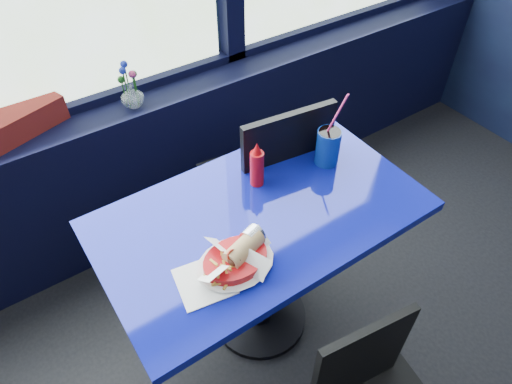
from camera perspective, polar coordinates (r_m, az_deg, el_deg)
name	(u,v)px	position (r m, az deg, el deg)	size (l,w,h in m)	color
window_sill	(115,179)	(2.43, -17.25, 1.60)	(5.00, 0.26, 0.80)	black
near_table	(260,243)	(1.82, 0.56, -6.38)	(1.20, 0.70, 0.75)	black
chair_near_back	(267,176)	(2.10, 1.37, 2.01)	(0.49, 0.49, 0.97)	black
planter_box	(0,132)	(2.14, -29.37, 6.59)	(0.55, 0.14, 0.11)	maroon
flower_vase	(131,93)	(2.15, -15.30, 11.81)	(0.11, 0.11, 0.22)	silver
food_basket	(236,258)	(1.51, -2.46, -8.29)	(0.25, 0.25, 0.09)	#B00B0F
ketchup_bottle	(257,166)	(1.73, 0.12, 3.27)	(0.05, 0.05, 0.20)	#B00B0F
soda_cup	(328,146)	(1.85, 8.98, 5.68)	(0.10, 0.10, 0.33)	navy
napkin	(205,281)	(1.50, -6.45, -11.05)	(0.17, 0.17, 0.00)	white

